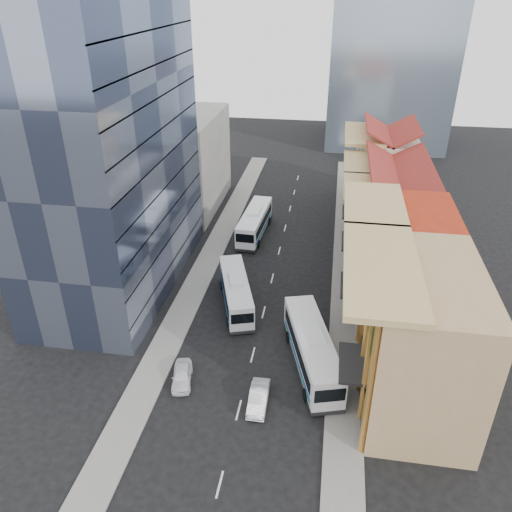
% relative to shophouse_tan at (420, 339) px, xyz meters
% --- Properties ---
extents(ground, '(200.00, 200.00, 0.00)m').
position_rel_shophouse_tan_xyz_m(ground, '(-14.00, -5.00, -6.00)').
color(ground, black).
rests_on(ground, ground).
extents(sidewalk_right, '(3.00, 90.00, 0.15)m').
position_rel_shophouse_tan_xyz_m(sidewalk_right, '(-5.50, 17.00, -5.92)').
color(sidewalk_right, slate).
rests_on(sidewalk_right, ground).
extents(sidewalk_left, '(3.00, 90.00, 0.15)m').
position_rel_shophouse_tan_xyz_m(sidewalk_left, '(-22.50, 17.00, -5.92)').
color(sidewalk_left, slate).
rests_on(sidewalk_left, ground).
extents(shophouse_tan, '(8.00, 14.00, 12.00)m').
position_rel_shophouse_tan_xyz_m(shophouse_tan, '(0.00, 0.00, 0.00)').
color(shophouse_tan, tan).
rests_on(shophouse_tan, ground).
extents(shophouse_red, '(8.00, 10.00, 12.00)m').
position_rel_shophouse_tan_xyz_m(shophouse_red, '(0.00, 12.00, 0.00)').
color(shophouse_red, '#A22912').
rests_on(shophouse_red, ground).
extents(shophouse_cream_near, '(8.00, 9.00, 10.00)m').
position_rel_shophouse_tan_xyz_m(shophouse_cream_near, '(0.00, 21.50, -1.00)').
color(shophouse_cream_near, beige).
rests_on(shophouse_cream_near, ground).
extents(shophouse_cream_mid, '(8.00, 9.00, 10.00)m').
position_rel_shophouse_tan_xyz_m(shophouse_cream_mid, '(0.00, 30.50, -1.00)').
color(shophouse_cream_mid, beige).
rests_on(shophouse_cream_mid, ground).
extents(shophouse_cream_far, '(8.00, 12.00, 11.00)m').
position_rel_shophouse_tan_xyz_m(shophouse_cream_far, '(0.00, 41.00, -0.50)').
color(shophouse_cream_far, beige).
rests_on(shophouse_cream_far, ground).
extents(office_tower, '(12.00, 26.00, 30.00)m').
position_rel_shophouse_tan_xyz_m(office_tower, '(-31.00, 14.00, 9.00)').
color(office_tower, '#3E4763').
rests_on(office_tower, ground).
extents(office_block_far, '(10.00, 18.00, 14.00)m').
position_rel_shophouse_tan_xyz_m(office_block_far, '(-30.00, 37.00, 1.00)').
color(office_block_far, gray).
rests_on(office_block_far, ground).
extents(bus_left_near, '(5.84, 11.33, 3.55)m').
position_rel_shophouse_tan_xyz_m(bus_left_near, '(-17.13, 10.89, -4.23)').
color(bus_left_near, silver).
rests_on(bus_left_near, ground).
extents(bus_left_far, '(3.39, 11.86, 3.76)m').
position_rel_shophouse_tan_xyz_m(bus_left_far, '(-17.96, 28.29, -4.12)').
color(bus_left_far, white).
rests_on(bus_left_far, ground).
extents(bus_right, '(6.34, 12.78, 4.00)m').
position_rel_shophouse_tan_xyz_m(bus_right, '(-8.50, 2.31, -4.00)').
color(bus_right, white).
rests_on(bus_right, ground).
extents(sedan_left, '(2.46, 4.33, 1.39)m').
position_rel_shophouse_tan_xyz_m(sedan_left, '(-19.50, -1.53, -5.31)').
color(sedan_left, white).
rests_on(sedan_left, ground).
extents(sedan_right, '(1.55, 4.26, 1.40)m').
position_rel_shophouse_tan_xyz_m(sedan_right, '(-12.50, -3.09, -5.30)').
color(sedan_right, silver).
rests_on(sedan_right, ground).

